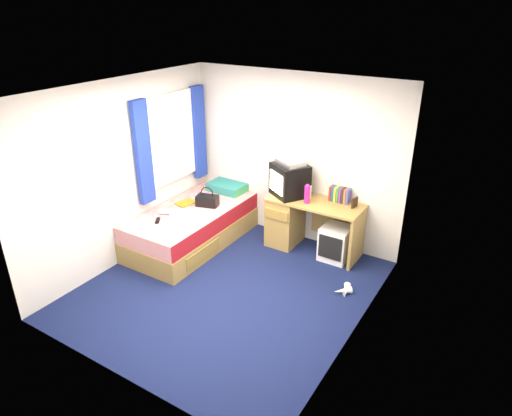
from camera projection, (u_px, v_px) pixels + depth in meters
The scene contains 20 objects.
ground at pixel (227, 289), 5.61m from camera, with size 3.40×3.40×0.00m, color #0C1438.
room_shell at pixel (224, 179), 5.01m from camera, with size 3.40×3.40×3.40m.
bed at pixel (192, 226), 6.57m from camera, with size 1.01×2.00×0.54m.
pillow at pixel (227, 187), 7.03m from camera, with size 0.56×0.36×0.12m, color #165394.
desk at pixel (297, 219), 6.45m from camera, with size 1.30×0.55×0.75m.
storage_cube at pixel (336, 243), 6.18m from camera, with size 0.38×0.38×0.48m, color white.
crt_tv at pixel (290, 180), 6.28m from camera, with size 0.60×0.60×0.45m.
vcr at pixel (290, 162), 6.17m from camera, with size 0.38×0.27×0.07m, color silver.
book_row at pixel (340, 195), 6.13m from camera, with size 0.27×0.13×0.20m.
picture_frame at pixel (355, 203), 5.97m from camera, with size 0.02×0.12×0.14m, color black.
pink_water_bottle at pixel (307, 195), 6.08m from camera, with size 0.08×0.08×0.24m, color #DF1F82.
aerosol_can at pixel (310, 191), 6.25m from camera, with size 0.05×0.05×0.19m, color white.
handbag at pixel (207, 200), 6.52m from camera, with size 0.34×0.25×0.29m.
towel at pixel (183, 218), 6.09m from camera, with size 0.28×0.24×0.09m, color white.
magazine at pixel (186, 203), 6.63m from camera, with size 0.21×0.28×0.01m, color yellow.
water_bottle at pixel (166, 212), 6.29m from camera, with size 0.07×0.07×0.20m, color silver.
colour_swatch_fan at pixel (166, 223), 6.04m from camera, with size 0.22×0.06×0.01m, color yellow.
remote_control at pixel (158, 220), 6.10m from camera, with size 0.05×0.16×0.02m, color black.
window_assembly at pixel (172, 141), 6.45m from camera, with size 0.11×1.42×1.40m.
white_heels at pixel (344, 290), 5.51m from camera, with size 0.22×0.27×0.09m.
Camera 1 is at (2.76, -3.79, 3.25)m, focal length 32.00 mm.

